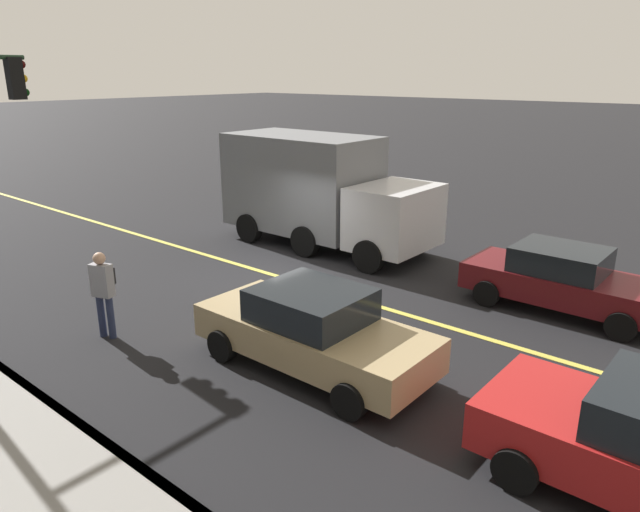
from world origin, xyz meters
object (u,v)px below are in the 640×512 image
car_tan (313,329)px  truck_gray (319,189)px  pedestrian_with_backpack (103,288)px  car_maroon (563,279)px

car_tan → truck_gray: 7.91m
truck_gray → car_tan: bearing=129.2°
pedestrian_with_backpack → truck_gray: bearing=-82.9°
car_maroon → pedestrian_with_backpack: (6.52, 7.24, 0.32)m
pedestrian_with_backpack → car_tan: bearing=-157.3°
car_maroon → pedestrian_with_backpack: 9.75m
car_tan → truck_gray: truck_gray is taller
truck_gray → pedestrian_with_backpack: size_ratio=3.73×
car_maroon → car_tan: bearing=65.6°
car_maroon → truck_gray: truck_gray is taller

